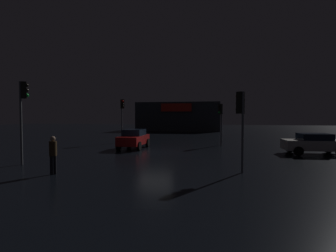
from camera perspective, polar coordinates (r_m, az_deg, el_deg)
The scene contains 9 objects.
ground_plane at distance 19.32m, azimuth -2.79°, elevation -5.79°, with size 120.00×120.00×0.00m, color black.
store_building at distance 47.75m, azimuth 2.48°, elevation 2.10°, with size 14.81×7.23×5.12m.
traffic_signal_main at distance 26.25m, azimuth -10.07°, elevation 3.40°, with size 0.41×0.43×4.34m.
traffic_signal_opposite at distance 12.76m, azimuth 15.75°, elevation 3.13°, with size 0.42×0.42×3.85m.
traffic_signal_cross_left at distance 16.34m, azimuth -29.39°, elevation 4.38°, with size 0.42×0.42×4.59m.
traffic_signal_cross_right at distance 24.05m, azimuth 11.54°, elevation 2.26°, with size 0.42×0.43×3.79m.
car_near at distance 21.55m, azimuth -7.56°, elevation -2.74°, with size 1.91×3.84×1.59m.
car_far at distance 20.84m, azimuth 29.58°, elevation -3.37°, with size 4.17×2.13×1.47m.
pedestrian at distance 13.06m, azimuth -24.07°, elevation -5.27°, with size 0.48×0.48×1.78m.
Camera 1 is at (4.42, -18.61, 2.71)m, focal length 27.58 mm.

